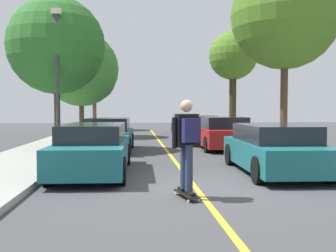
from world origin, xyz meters
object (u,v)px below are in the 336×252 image
(parked_car_left_near, at_px, (108,135))
(street_tree_left_far, at_px, (94,80))
(street_tree_right_nearest, at_px, (285,15))
(street_tree_right_near, at_px, (233,57))
(streetlamp, at_px, (57,70))
(skateboard, at_px, (186,194))
(street_tree_left_near, at_px, (81,69))
(parked_car_right_far, at_px, (199,127))
(parked_car_right_nearest, at_px, (274,149))
(parked_car_right_farthest, at_px, (186,123))
(parked_car_left_nearest, at_px, (94,148))
(street_tree_left_nearest, at_px, (56,46))
(parked_car_right_near, at_px, (222,133))
(skateboarder, at_px, (187,140))

(parked_car_left_near, relative_size, street_tree_left_far, 0.75)
(street_tree_left_far, relative_size, street_tree_right_nearest, 0.77)
(street_tree_right_near, xyz_separation_m, streetlamp, (-8.65, -7.99, -1.64))
(street_tree_right_nearest, relative_size, skateboard, 8.39)
(street_tree_left_near, height_order, street_tree_right_near, street_tree_left_near)
(parked_car_right_far, distance_m, street_tree_right_near, 4.67)
(streetlamp, height_order, skateboard, streetlamp)
(parked_car_right_nearest, xyz_separation_m, parked_car_right_farthest, (-0.00, 17.76, 0.05))
(parked_car_left_near, bearing_deg, parked_car_right_farthest, 68.24)
(parked_car_left_nearest, xyz_separation_m, street_tree_left_near, (-2.11, 13.50, 3.45))
(street_tree_right_nearest, distance_m, skateboard, 10.29)
(parked_car_right_farthest, height_order, street_tree_right_near, street_tree_right_near)
(parked_car_left_nearest, distance_m, parked_car_right_farthest, 18.07)
(street_tree_left_far, bearing_deg, street_tree_left_nearest, -90.00)
(street_tree_right_near, distance_m, streetlamp, 11.89)
(street_tree_left_near, xyz_separation_m, street_tree_left_far, (0.00, 7.66, -0.07))
(parked_car_left_near, height_order, parked_car_right_nearest, parked_car_left_near)
(street_tree_left_far, bearing_deg, parked_car_left_near, -82.34)
(parked_car_left_nearest, bearing_deg, parked_car_left_near, 90.00)
(street_tree_left_near, bearing_deg, street_tree_left_far, 90.00)
(street_tree_right_near, bearing_deg, parked_car_right_near, -108.25)
(parked_car_left_nearest, bearing_deg, parked_car_right_near, 50.65)
(parked_car_right_nearest, xyz_separation_m, parked_car_right_near, (-0.00, 6.17, 0.03))
(street_tree_left_far, xyz_separation_m, streetlamp, (0.36, -16.90, -0.88))
(parked_car_right_nearest, relative_size, parked_car_right_far, 0.99)
(skateboard, bearing_deg, street_tree_left_far, 99.78)
(parked_car_right_farthest, relative_size, street_tree_right_nearest, 0.58)
(street_tree_right_near, bearing_deg, parked_car_right_nearest, -99.53)
(street_tree_right_nearest, bearing_deg, street_tree_left_far, 118.21)
(parked_car_right_farthest, bearing_deg, parked_car_right_nearest, -90.00)
(street_tree_left_far, relative_size, streetlamp, 1.07)
(street_tree_left_nearest, distance_m, street_tree_right_near, 10.95)
(parked_car_right_far, relative_size, skateboarder, 2.54)
(parked_car_right_nearest, height_order, parked_car_right_farthest, parked_car_right_farthest)
(streetlamp, bearing_deg, parked_car_right_far, 48.70)
(street_tree_right_nearest, xyz_separation_m, skateboarder, (-4.83, -7.45, -4.21))
(parked_car_right_near, distance_m, street_tree_left_nearest, 7.80)
(street_tree_left_near, relative_size, street_tree_right_nearest, 0.85)
(parked_car_right_near, height_order, street_tree_left_near, street_tree_left_near)
(parked_car_right_nearest, bearing_deg, street_tree_left_near, 116.53)
(street_tree_right_nearest, relative_size, street_tree_right_near, 1.18)
(parked_car_right_far, height_order, parked_car_right_farthest, parked_car_right_farthest)
(parked_car_left_near, relative_size, street_tree_right_nearest, 0.58)
(parked_car_right_near, bearing_deg, parked_car_right_nearest, -90.00)
(parked_car_right_near, relative_size, skateboard, 4.74)
(parked_car_right_farthest, distance_m, street_tree_left_nearest, 13.78)
(parked_car_left_nearest, relative_size, skateboarder, 2.62)
(street_tree_left_near, distance_m, street_tree_right_nearest, 12.91)
(parked_car_right_farthest, bearing_deg, parked_car_right_far, -90.02)
(street_tree_left_far, distance_m, skateboard, 24.90)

